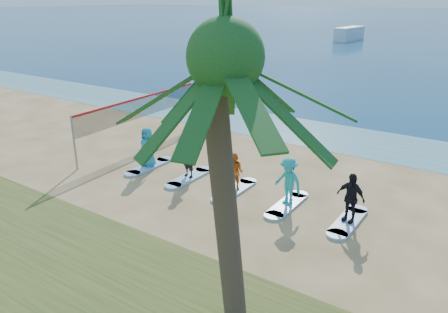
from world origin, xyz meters
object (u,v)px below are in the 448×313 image
Objects in this scene: surfboard_2 at (235,190)px; student_3 at (288,181)px; student_0 at (148,147)px; surfboard_3 at (287,205)px; student_4 at (350,197)px; volleyball_net at (142,108)px; boat_offshore_a at (349,40)px; surfboard_0 at (149,166)px; palm_tree at (225,60)px; student_1 at (188,157)px; surfboard_4 at (348,222)px; surfboard_1 at (189,178)px; student_2 at (235,172)px.

surfboard_2 is 2.50m from student_3.
student_0 is at bearing 180.00° from surfboard_2.
surfboard_3 is 2.49m from student_4.
surfboard_3 is at bearing -14.50° from volleyball_net.
student_3 is (20.03, -65.12, 1.00)m from boat_offshore_a.
volleyball_net is 4.13× the size of surfboard_0.
student_1 is (-6.20, 6.46, -5.22)m from palm_tree.
surfboard_2 is at bearing 180.00° from surfboard_4.
student_1 reaches higher than student_4.
palm_tree is at bearing -38.04° from student_1.
volleyball_net is 5.01× the size of student_3.
surfboard_2 is (2.32, 0.00, -0.92)m from student_1.
surfboard_1 is at bearing -168.95° from student_4.
surfboard_0 is 1.26× the size of student_1.
student_2 is 0.68× the size of surfboard_3.
surfboard_1 is (15.40, -65.12, 0.04)m from boat_offshore_a.
palm_tree is 3.39× the size of surfboard_0.
student_1 is at bearing 0.00° from surfboard_0.
student_2 is 0.83× the size of student_3.
student_0 is 0.81× the size of surfboard_3.
student_0 is 2.50m from surfboard_1.
student_1 is at bearing 0.00° from surfboard_1.
student_0 is at bearing 180.00° from surfboard_1.
student_2 is (-3.88, 6.46, -5.35)m from palm_tree.
surfboard_2 is (2.32, 0.00, 0.00)m from surfboard_1.
surfboard_3 is at bearing 103.64° from palm_tree.
student_2 is at bearing -164.60° from student_3.
student_0 is at bearing 0.00° from surfboard_0.
palm_tree is at bearing -37.19° from surfboard_0.
palm_tree is at bearing -76.36° from surfboard_3.
student_1 reaches higher than boat_offshore_a.
palm_tree reaches higher than surfboard_1.
palm_tree reaches higher than student_3.
surfboard_2 is at bearing -168.95° from student_4.
volleyball_net reaches higher than boat_offshore_a.
student_4 reaches higher than boat_offshore_a.
surfboard_2 is (7.35, -2.50, -1.86)m from volleyball_net.
student_0 is (2.72, -2.50, -0.92)m from volleyball_net.
volleyball_net is 5.20× the size of student_4.
surfboard_1 is 2.45m from student_2.
surfboard_1 is 1.00× the size of surfboard_4.
student_1 is at bearing -168.95° from student_4.
student_2 reaches higher than surfboard_3.
palm_tree reaches higher than student_2.
surfboard_1 is at bearing -26.40° from volleyball_net.
volleyball_net is 3.81m from student_0.
student_3 is at bearing -168.95° from student_4.
volleyball_net is 6.06× the size of student_2.
surfboard_3 is at bearing -69.59° from boat_offshore_a.
surfboard_2 is 1.21× the size of student_3.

